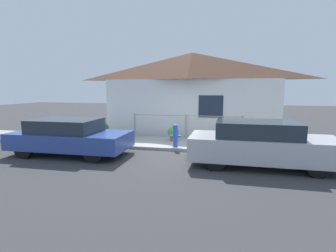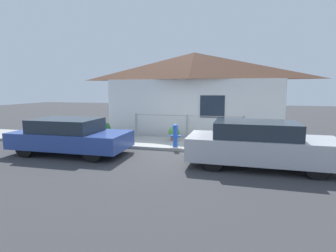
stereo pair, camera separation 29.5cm
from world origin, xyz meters
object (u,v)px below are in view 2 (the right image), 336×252
potted_plant_near_hydrant (174,133)px  car_left (70,136)px  potted_plant_corner (235,136)px  fire_hydrant (175,135)px  potted_plant_by_fence (105,129)px  car_right (260,144)px

potted_plant_near_hydrant → car_left: bearing=-139.3°
potted_plant_near_hydrant → potted_plant_corner: (2.51, 0.24, -0.08)m
fire_hydrant → potted_plant_near_hydrant: bearing=105.8°
car_left → potted_plant_corner: (5.66, 2.96, -0.28)m
car_left → potted_plant_near_hydrant: size_ratio=6.74×
potted_plant_near_hydrant → potted_plant_by_fence: potted_plant_by_fence is taller
fire_hydrant → potted_plant_near_hydrant: size_ratio=1.42×
potted_plant_by_fence → potted_plant_corner: size_ratio=1.37×
car_right → potted_plant_near_hydrant: (-3.23, 2.72, -0.24)m
car_right → fire_hydrant: (-2.92, 1.64, -0.12)m
car_left → potted_plant_corner: 6.40m
car_left → potted_plant_by_fence: car_left is taller
car_right → potted_plant_by_fence: 7.15m
fire_hydrant → potted_plant_by_fence: 3.83m
car_right → potted_plant_near_hydrant: 4.23m
potted_plant_near_hydrant → potted_plant_by_fence: (-3.32, 0.15, 0.02)m
potted_plant_by_fence → potted_plant_corner: bearing=0.8°
fire_hydrant → potted_plant_corner: bearing=30.9°
car_left → potted_plant_by_fence: (-0.16, 2.87, -0.18)m
fire_hydrant → potted_plant_by_fence: size_ratio=1.32×
potted_plant_near_hydrant → car_right: bearing=-40.1°
fire_hydrant → potted_plant_near_hydrant: 1.13m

